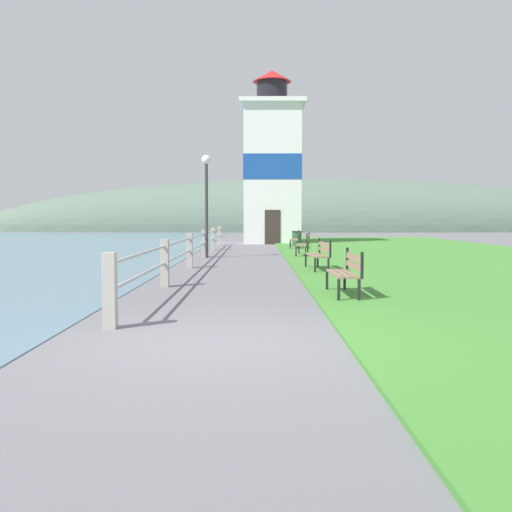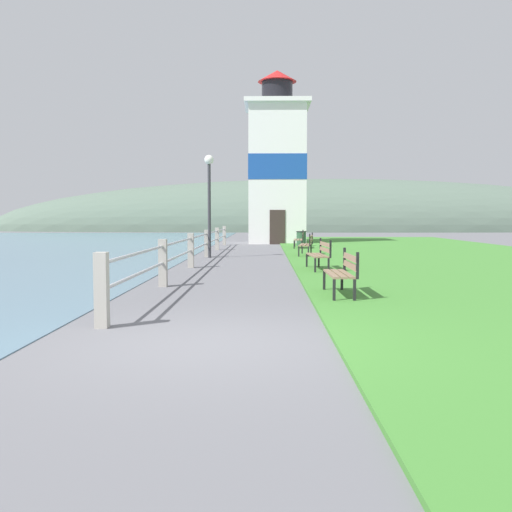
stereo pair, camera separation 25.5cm
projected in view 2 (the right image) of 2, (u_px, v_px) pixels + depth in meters
name	position (u px, v px, depth m)	size (l,w,h in m)	color
ground_plane	(202.00, 344.00, 7.07)	(160.00, 160.00, 0.00)	slate
grass_verge	(445.00, 258.00, 21.70)	(12.00, 44.38, 0.06)	#428433
seawall_railing	(200.00, 244.00, 20.09)	(0.18, 24.33, 1.08)	#A8A399
park_bench_near	(343.00, 270.00, 11.09)	(0.49, 1.62, 0.94)	#846B51
park_bench_midway	(320.00, 253.00, 16.51)	(0.58, 1.83, 0.94)	#846B51
park_bench_far	(307.00, 243.00, 22.81)	(0.72, 1.93, 0.94)	#846B51
park_bench_by_lighthouse	(300.00, 238.00, 28.14)	(0.59, 1.66, 0.94)	#846B51
lighthouse	(277.00, 167.00, 34.52)	(3.88, 3.88, 10.37)	white
trash_bin	(301.00, 239.00, 30.13)	(0.54, 0.54, 0.84)	#2D5138
lamp_post	(209.00, 187.00, 21.94)	(0.36, 0.36, 3.96)	#333338
distant_hillside	(327.00, 231.00, 66.38)	(80.00, 16.00, 12.00)	#566B5B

